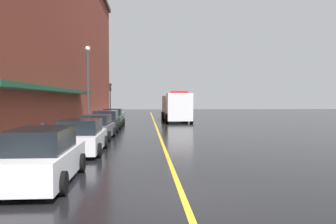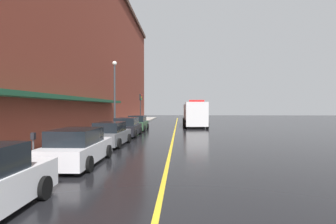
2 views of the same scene
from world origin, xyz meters
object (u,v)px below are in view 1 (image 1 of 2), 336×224
Objects in this scene: parking_meter_0 at (97,115)px; parked_car_4 at (113,118)px; parked_car_1 at (81,137)px; parking_meter_1 at (44,132)px; street_lamp_left at (88,77)px; box_truck at (176,107)px; parked_car_2 at (97,128)px; parked_car_0 at (43,157)px; traffic_light_near at (110,94)px; parked_car_3 at (106,121)px.

parked_car_4 is at bearing 39.66° from parking_meter_0.
parked_car_4 is (-0.06, 17.12, 0.02)m from parked_car_1.
parking_meter_1 is (0.00, -16.94, 0.00)m from parking_meter_0.
parked_car_1 is 0.99× the size of parked_car_4.
box_truck is at bearing 45.34° from street_lamp_left.
parked_car_1 is 5.77m from parked_car_2.
street_lamp_left is (-0.60, -0.99, 3.34)m from parking_meter_0.
parked_car_1 is 1.76m from parking_meter_1.
parked_car_0 is 34.22m from traffic_light_near.
parked_car_3 is 16.81m from traffic_light_near.
parked_car_1 is 1.09× the size of parked_car_2.
parked_car_1 is 0.98× the size of parked_car_3.
parked_car_1 is at bearing 33.69° from parking_meter_1.
parked_car_2 is 0.63× the size of street_lamp_left.
parked_car_0 is 3.67× the size of parking_meter_0.
parked_car_2 is 1.02× the size of traffic_light_near.
parked_car_1 is at bearing -15.97° from box_truck.
parked_car_4 is 0.51× the size of box_truck.
parking_meter_0 is (-1.39, 10.21, 0.33)m from parked_car_2.
parked_car_3 is 1.00× the size of parked_car_4.
parked_car_4 is at bearing 85.64° from parking_meter_1.
parked_car_1 is (0.07, 6.01, -0.03)m from parked_car_0.
parked_car_4 is 0.70× the size of street_lamp_left.
parked_car_3 is 0.51× the size of box_truck.
parked_car_2 is at bearing -20.70° from box_truck.
parked_car_4 reaches higher than parking_meter_0.
parked_car_3 is 12.55m from parking_meter_1.
parking_meter_1 is at bearing -90.00° from parking_meter_0.
parking_meter_1 is at bearing -90.12° from traffic_light_near.
parked_car_0 is 5.24m from parking_meter_1.
parked_car_4 is (0.01, 23.14, -0.01)m from parked_car_0.
traffic_light_near is (-1.32, 10.98, 2.39)m from parked_car_4.
parked_car_2 is at bearing -0.21° from parked_car_1.
parked_car_3 is at bearing 83.90° from parking_meter_1.
parked_car_4 is 3.63× the size of parking_meter_0.
parking_meter_1 is at bearing -18.52° from box_truck.
parked_car_0 reaches higher than parked_car_2.
parked_car_1 is 17.12m from parked_car_4.
parked_car_3 is 13.63m from box_truck.
box_truck is at bearing -45.53° from parked_car_4.
box_truck reaches higher than parked_car_4.
parked_car_3 is (-0.06, 5.75, 0.04)m from parked_car_2.
parked_car_4 is at bearing 47.08° from street_lamp_left.
box_truck is at bearing 43.93° from parking_meter_0.
parking_meter_1 is 29.14m from traffic_light_near.
box_truck is (6.35, 23.49, 0.86)m from parked_car_1.
box_truck reaches higher than parked_car_2.
parked_car_1 reaches higher than parked_car_2.
parked_car_1 is at bearing -87.19° from traffic_light_near.
parked_car_1 is 0.50× the size of box_truck.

